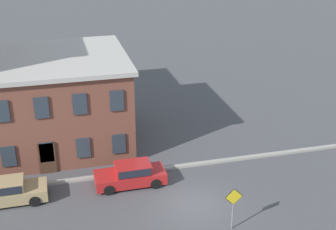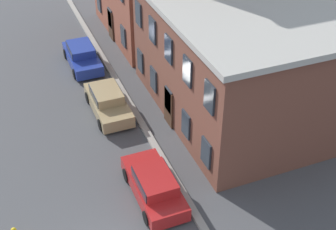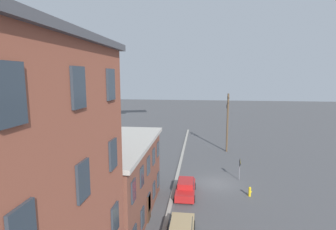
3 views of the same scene
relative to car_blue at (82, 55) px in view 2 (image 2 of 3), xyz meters
The scene contains 4 objects.
apartment_midblock 11.57m from the car_blue, 43.00° to the left, with size 12.26×9.96×6.51m.
car_blue is the anchor object (origin of this frame).
car_tan 5.88m from the car_blue, ahead, with size 4.40×1.92×1.43m.
car_red 13.27m from the car_blue, ahead, with size 4.40×1.92×1.43m.
Camera 2 is at (11.27, -1.88, 15.73)m, focal length 50.00 mm.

